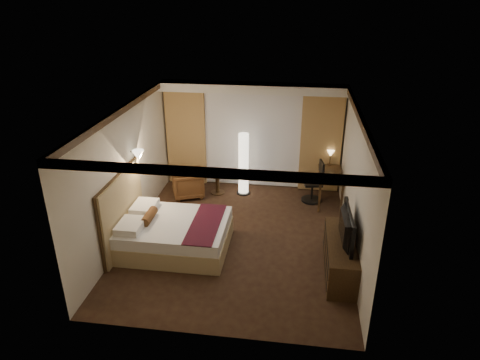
# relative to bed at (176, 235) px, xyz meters

# --- Properties ---
(floor) EXTENTS (4.50, 5.50, 0.01)m
(floor) POSITION_rel_bed_xyz_m (1.16, 0.51, -0.30)
(floor) COLOR black
(floor) RESTS_ON ground
(ceiling) EXTENTS (4.50, 5.50, 0.01)m
(ceiling) POSITION_rel_bed_xyz_m (1.16, 0.51, 2.40)
(ceiling) COLOR white
(ceiling) RESTS_ON back_wall
(back_wall) EXTENTS (4.50, 0.02, 2.70)m
(back_wall) POSITION_rel_bed_xyz_m (1.16, 3.26, 1.05)
(back_wall) COLOR beige
(back_wall) RESTS_ON floor
(left_wall) EXTENTS (0.02, 5.50, 2.70)m
(left_wall) POSITION_rel_bed_xyz_m (-1.09, 0.51, 1.05)
(left_wall) COLOR beige
(left_wall) RESTS_ON floor
(right_wall) EXTENTS (0.02, 5.50, 2.70)m
(right_wall) POSITION_rel_bed_xyz_m (3.41, 0.51, 1.05)
(right_wall) COLOR beige
(right_wall) RESTS_ON floor
(crown_molding) EXTENTS (4.50, 5.50, 0.12)m
(crown_molding) POSITION_rel_bed_xyz_m (1.16, 0.51, 2.34)
(crown_molding) COLOR black
(crown_molding) RESTS_ON ceiling
(soffit) EXTENTS (4.50, 0.50, 0.20)m
(soffit) POSITION_rel_bed_xyz_m (1.16, 3.01, 2.30)
(soffit) COLOR white
(soffit) RESTS_ON ceiling
(curtain_sheer) EXTENTS (2.48, 0.04, 2.45)m
(curtain_sheer) POSITION_rel_bed_xyz_m (1.16, 3.18, 0.95)
(curtain_sheer) COLOR silver
(curtain_sheer) RESTS_ON back_wall
(curtain_left_drape) EXTENTS (1.00, 0.14, 2.45)m
(curtain_left_drape) POSITION_rel_bed_xyz_m (-0.54, 3.12, 0.95)
(curtain_left_drape) COLOR #A7864C
(curtain_left_drape) RESTS_ON back_wall
(curtain_right_drape) EXTENTS (1.00, 0.14, 2.45)m
(curtain_right_drape) POSITION_rel_bed_xyz_m (2.86, 3.12, 0.95)
(curtain_right_drape) COLOR #A7864C
(curtain_right_drape) RESTS_ON back_wall
(wall_sconce) EXTENTS (0.24, 0.24, 0.24)m
(wall_sconce) POSITION_rel_bed_xyz_m (-0.93, 0.80, 1.32)
(wall_sconce) COLOR white
(wall_sconce) RESTS_ON left_wall
(bed) EXTENTS (2.06, 1.61, 0.60)m
(bed) POSITION_rel_bed_xyz_m (0.00, 0.00, 0.00)
(bed) COLOR white
(bed) RESTS_ON floor
(headboard) EXTENTS (0.12, 1.91, 1.50)m
(headboard) POSITION_rel_bed_xyz_m (-1.04, 0.00, 0.45)
(headboard) COLOR tan
(headboard) RESTS_ON floor
(armchair) EXTENTS (0.88, 0.91, 0.74)m
(armchair) POSITION_rel_bed_xyz_m (-0.35, 2.31, 0.07)
(armchair) COLOR #533519
(armchair) RESTS_ON floor
(side_table) EXTENTS (0.49, 0.49, 0.53)m
(side_table) POSITION_rel_bed_xyz_m (0.35, 2.58, -0.03)
(side_table) COLOR black
(side_table) RESTS_ON floor
(floor_lamp) EXTENTS (0.33, 0.33, 1.59)m
(floor_lamp) POSITION_rel_bed_xyz_m (1.00, 2.65, 0.49)
(floor_lamp) COLOR white
(floor_lamp) RESTS_ON floor
(desk) EXTENTS (0.55, 1.30, 0.75)m
(desk) POSITION_rel_bed_xyz_m (3.11, 2.52, 0.07)
(desk) COLOR black
(desk) RESTS_ON floor
(desk_lamp) EXTENTS (0.18, 0.18, 0.34)m
(desk_lamp) POSITION_rel_bed_xyz_m (3.11, 3.02, 0.62)
(desk_lamp) COLOR #FFD899
(desk_lamp) RESTS_ON desk
(office_chair) EXTENTS (0.58, 0.58, 1.03)m
(office_chair) POSITION_rel_bed_xyz_m (2.70, 2.47, 0.21)
(office_chair) COLOR black
(office_chair) RESTS_ON floor
(dresser) EXTENTS (0.50, 1.70, 0.66)m
(dresser) POSITION_rel_bed_xyz_m (3.16, -0.36, 0.03)
(dresser) COLOR black
(dresser) RESTS_ON floor
(television) EXTENTS (0.70, 1.17, 0.15)m
(television) POSITION_rel_bed_xyz_m (3.13, -0.36, 0.69)
(television) COLOR black
(television) RESTS_ON dresser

